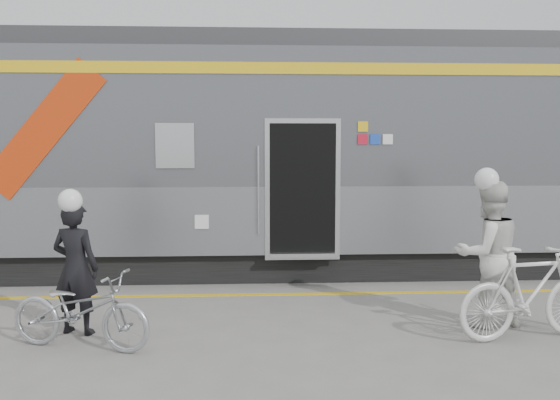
{
  "coord_description": "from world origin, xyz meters",
  "views": [
    {
      "loc": [
        -0.08,
        -6.64,
        2.33
      ],
      "look_at": [
        0.35,
        1.6,
        1.5
      ],
      "focal_mm": 38.0,
      "sensor_mm": 36.0,
      "label": 1
    }
  ],
  "objects": [
    {
      "name": "helmet_woman",
      "position": [
        2.91,
        0.53,
        1.98
      ],
      "size": [
        0.29,
        0.29,
        0.29
      ],
      "primitive_type": "sphere",
      "color": "white",
      "rests_on": "woman"
    },
    {
      "name": "train",
      "position": [
        -1.42,
        4.19,
        2.05
      ],
      "size": [
        24.0,
        3.17,
        4.1
      ],
      "color": "black",
      "rests_on": "ground"
    },
    {
      "name": "bicycle_left",
      "position": [
        -1.97,
        -0.08,
        0.44
      ],
      "size": [
        1.78,
        1.04,
        0.89
      ],
      "primitive_type": "imported",
      "rotation": [
        0.0,
        0.0,
        1.28
      ],
      "color": "#A7AAAF",
      "rests_on": "ground"
    },
    {
      "name": "woman",
      "position": [
        2.91,
        0.53,
        0.92
      ],
      "size": [
        1.0,
        0.85,
        1.83
      ],
      "primitive_type": "imported",
      "rotation": [
        0.0,
        0.0,
        3.33
      ],
      "color": "silver",
      "rests_on": "ground"
    },
    {
      "name": "man",
      "position": [
        -2.17,
        0.47,
        0.8
      ],
      "size": [
        0.67,
        0.54,
        1.61
      ],
      "primitive_type": "imported",
      "rotation": [
        0.0,
        0.0,
        2.85
      ],
      "color": "black",
      "rests_on": "ground"
    },
    {
      "name": "ground",
      "position": [
        0.0,
        0.0,
        0.0
      ],
      "size": [
        90.0,
        90.0,
        0.0
      ],
      "primitive_type": "plane",
      "color": "slate",
      "rests_on": "ground"
    },
    {
      "name": "helmet_man",
      "position": [
        -2.17,
        0.47,
        1.75
      ],
      "size": [
        0.28,
        0.28,
        0.28
      ],
      "primitive_type": "sphere",
      "color": "white",
      "rests_on": "man"
    },
    {
      "name": "safety_strip",
      "position": [
        0.0,
        2.15,
        0.0
      ],
      "size": [
        24.0,
        0.12,
        0.01
      ],
      "primitive_type": "cube",
      "color": "gold",
      "rests_on": "ground"
    },
    {
      "name": "bicycle_right",
      "position": [
        3.21,
        -0.02,
        0.55
      ],
      "size": [
        1.91,
        0.85,
        1.11
      ],
      "primitive_type": "imported",
      "rotation": [
        0.0,
        0.0,
        1.76
      ],
      "color": "silver",
      "rests_on": "ground"
    }
  ]
}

